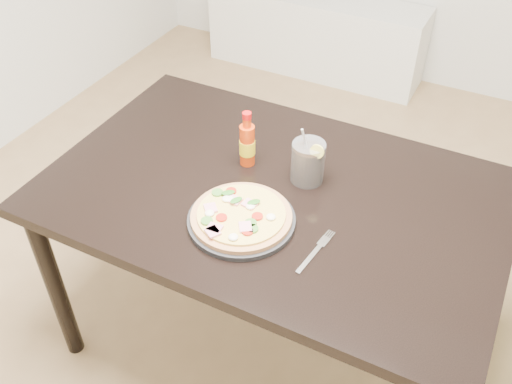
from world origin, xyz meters
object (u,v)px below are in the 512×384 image
at_px(cola_cup, 308,163).
at_px(hot_sauce_bottle, 247,144).
at_px(fork, 316,250).
at_px(media_console, 315,34).
at_px(plate, 241,220).
at_px(dining_table, 273,209).
at_px(pizza, 241,215).

bearing_deg(cola_cup, hot_sauce_bottle, -176.90).
distance_m(fork, media_console, 2.48).
xyz_separation_m(hot_sauce_bottle, fork, (0.35, -0.26, -0.07)).
distance_m(plate, hot_sauce_bottle, 0.29).
xyz_separation_m(dining_table, cola_cup, (0.07, 0.09, 0.15)).
height_order(dining_table, fork, fork).
distance_m(plate, pizza, 0.02).
xyz_separation_m(dining_table, media_console, (-0.68, 2.07, -0.42)).
bearing_deg(media_console, fork, -68.22).
bearing_deg(media_console, hot_sauce_bottle, -74.57).
distance_m(dining_table, plate, 0.20).
bearing_deg(media_console, plate, -73.53).
xyz_separation_m(pizza, fork, (0.24, -0.01, -0.02)).
xyz_separation_m(plate, cola_cup, (0.09, 0.27, 0.06)).
distance_m(cola_cup, media_console, 2.19).
bearing_deg(hot_sauce_bottle, dining_table, -31.09).
height_order(dining_table, pizza, pizza).
height_order(dining_table, media_console, dining_table).
height_order(plate, hot_sauce_bottle, hot_sauce_bottle).
height_order(cola_cup, media_console, cola_cup).
bearing_deg(fork, cola_cup, 125.53).
relative_size(cola_cup, media_console, 0.14).
xyz_separation_m(dining_table, pizza, (-0.02, -0.18, 0.11)).
bearing_deg(fork, pizza, -173.95).
bearing_deg(hot_sauce_bottle, pizza, -66.29).
relative_size(dining_table, media_console, 1.00).
xyz_separation_m(pizza, media_console, (-0.66, 2.24, -0.53)).
bearing_deg(plate, dining_table, 83.84).
bearing_deg(pizza, dining_table, 83.36).
distance_m(plate, fork, 0.24).
relative_size(hot_sauce_bottle, cola_cup, 1.00).
relative_size(pizza, hot_sauce_bottle, 1.51).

